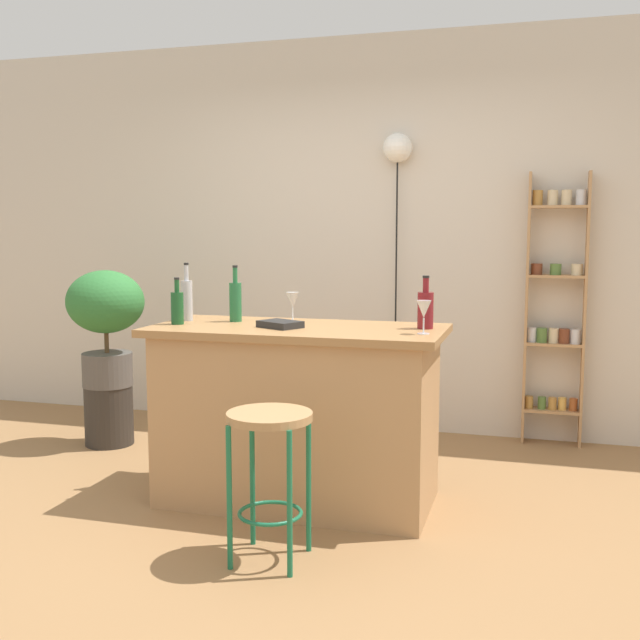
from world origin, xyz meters
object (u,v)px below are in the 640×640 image
Objects in this scene: potted_plant at (106,315)px; bottle_vinegar at (425,309)px; spice_shelf at (555,307)px; bottle_sauce_amber at (177,307)px; cookbook at (280,324)px; bottle_soda_blue at (187,299)px; pendant_globe_light at (398,152)px; bottle_wine_red at (235,300)px; plant_stool at (109,415)px; wine_glass_left at (293,301)px; bar_stool at (270,449)px; wine_glass_center at (424,310)px.

potted_plant is 2.86× the size of bottle_vinegar.
potted_plant is at bearing -163.67° from spice_shelf.
bottle_sauce_amber reaches higher than cookbook.
bottle_soda_blue is 1.95m from pendant_globe_light.
cookbook is (-0.73, -0.17, -0.08)m from bottle_vinegar.
plant_stool is at bearing 154.46° from bottle_wine_red.
plant_stool is 0.19× the size of pendant_globe_light.
cookbook is (0.59, -0.14, -0.10)m from bottle_soda_blue.
bar_stool is at bearing -77.96° from wine_glass_left.
bottle_soda_blue is at bearing -121.71° from pendant_globe_light.
bottle_wine_red reaches higher than plant_stool.
pendant_globe_light is (0.31, 1.60, 1.02)m from cookbook.
bar_stool is at bearing -46.25° from bottle_soda_blue.
pendant_globe_light is at bearing 105.01° from wine_glass_center.
bar_stool is 0.85× the size of potted_plant.
plant_stool is 1.82m from cookbook.
spice_shelf reaches higher than bottle_sauce_amber.
wine_glass_left reaches higher than plant_stool.
wine_glass_center is at bearing -19.08° from potted_plant.
bottle_sauce_amber is at bearing -82.60° from bottle_soda_blue.
bottle_wine_red is 0.32m from wine_glass_left.
bottle_soda_blue reaches higher than bar_stool.
bottle_wine_red is at bearing -25.54° from plant_stool.
wine_glass_center is at bearing 48.36° from bar_stool.
wine_glass_center is (0.02, -0.21, 0.01)m from bottle_vinegar.
wine_glass_center is (-0.64, -1.61, 0.12)m from spice_shelf.
bar_stool is 2.59m from spice_shelf.
wine_glass_left is (1.47, -0.49, 0.86)m from plant_stool.
plant_stool is 1.60× the size of bottle_sauce_amber.
pendant_globe_light reaches higher than plant_stool.
bottle_soda_blue is at bearing -144.06° from spice_shelf.
potted_plant is at bearing -154.18° from pendant_globe_light.
bar_stool is at bearing -40.83° from bottle_sauce_amber.
bottle_sauce_amber is at bearing -39.72° from plant_stool.
bottle_wine_red is 0.15× the size of pendant_globe_light.
spice_shelf reaches higher than bottle_wine_red.
bottle_wine_red is (1.16, -0.55, 0.86)m from plant_stool.
bottle_vinegar reaches higher than potted_plant.
bottle_wine_red reaches higher than bottle_sauce_amber.
spice_shelf is 2.99m from potted_plant.
bottle_vinegar is 1.29× the size of cookbook.
bottle_vinegar is 1.66× the size of wine_glass_left.
bottle_wine_red is at bearing -167.45° from wine_glass_left.
wine_glass_left and wine_glass_center have the same top height.
cookbook is (-0.75, 0.04, -0.10)m from wine_glass_center.
pendant_globe_light is at bearing 86.81° from bar_stool.
pendant_globe_light is (1.79, 0.87, 1.77)m from plant_stool.
plant_stool is at bearing 146.10° from bottle_soda_blue.
pendant_globe_light is (1.79, 0.87, 1.09)m from potted_plant.
wine_glass_left is (-0.74, 0.08, 0.01)m from bottle_vinegar.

